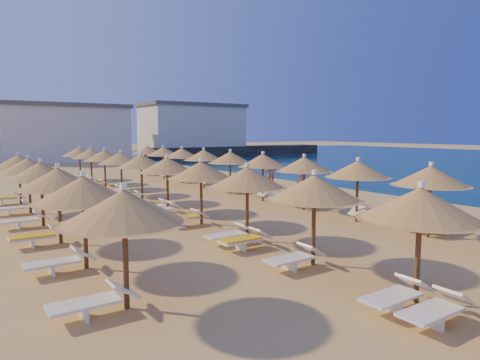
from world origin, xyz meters
TOP-DOWN VIEW (x-y plane):
  - ground at (0.00, 0.00)m, footprint 220.00×220.00m
  - jetty at (26.26, 42.29)m, footprint 30.10×4.82m
  - hotel_blocks at (3.16, 45.81)m, footprint 49.71×12.38m
  - parasol_row_east at (2.28, 4.31)m, footprint 2.77×35.74m
  - parasol_row_west at (-3.41, 4.31)m, footprint 2.77×35.74m
  - parasol_row_inland at (-8.91, 2.66)m, footprint 2.77×19.25m
  - loungers at (-1.92, 4.02)m, footprint 14.40×34.51m
  - beachgoer_c at (5.69, 7.91)m, footprint 1.18×0.77m
  - beachgoer_b at (3.89, 2.09)m, footprint 0.72×0.91m
  - beachgoer_a at (4.12, 3.29)m, footprint 0.48×0.65m

SIDE VIEW (x-z plane):
  - ground at x=0.00m, z-range 0.00..0.00m
  - loungers at x=-1.92m, z-range 0.01..0.67m
  - jetty at x=26.26m, z-range 0.00..1.50m
  - beachgoer_a at x=4.12m, z-range 0.00..1.64m
  - beachgoer_b at x=3.89m, z-range 0.00..1.85m
  - beachgoer_c at x=5.69m, z-range 0.00..1.87m
  - parasol_row_east at x=2.28m, z-range 0.82..3.56m
  - parasol_row_west at x=-3.41m, z-range 0.82..3.56m
  - parasol_row_inland at x=-8.91m, z-range 0.82..3.56m
  - hotel_blocks at x=3.16m, z-range -0.35..7.75m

